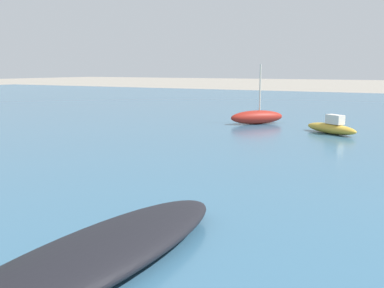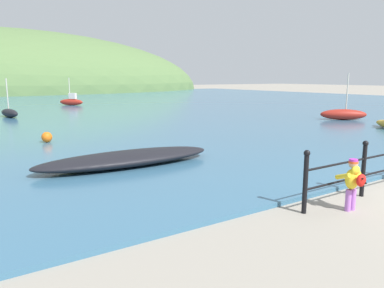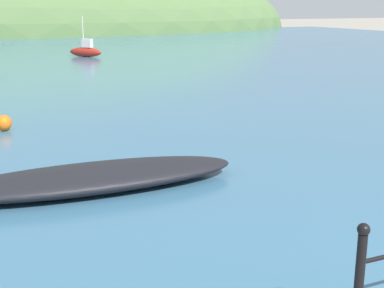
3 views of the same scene
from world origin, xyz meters
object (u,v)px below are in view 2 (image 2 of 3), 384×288
boat_blue_hull (71,101)px  boat_mid_harbor (127,158)px  boat_nearest_quay (9,113)px  boat_far_left (343,114)px  mooring_buoy (47,137)px  child_in_coat (353,180)px

boat_blue_hull → boat_mid_harbor: boat_blue_hull is taller
boat_nearest_quay → boat_mid_harbor: bearing=-87.1°
boat_blue_hull → boat_mid_harbor: 23.98m
boat_far_left → mooring_buoy: boat_far_left is taller
child_in_coat → boat_nearest_quay: 21.33m
boat_mid_harbor → boat_nearest_quay: 15.72m
boat_mid_harbor → boat_nearest_quay: boat_nearest_quay is taller
boat_blue_hull → boat_far_left: bearing=-63.8°
boat_blue_hull → boat_nearest_quay: bearing=-127.6°
child_in_coat → boat_blue_hull: boat_blue_hull is taller
boat_blue_hull → mooring_buoy: bearing=-108.5°
boat_nearest_quay → mooring_buoy: size_ratio=6.05×
boat_mid_harbor → mooring_buoy: size_ratio=13.08×
boat_blue_hull → boat_nearest_quay: 9.75m
boat_mid_harbor → mooring_buoy: boat_mid_harbor is taller
child_in_coat → mooring_buoy: size_ratio=2.57×
boat_far_left → mooring_buoy: bearing=174.4°
child_in_coat → boat_nearest_quay: size_ratio=0.43×
boat_blue_hull → boat_far_left: boat_far_left is taller
boat_far_left → boat_nearest_quay: 19.84m
boat_far_left → child_in_coat: bearing=-144.7°
boat_blue_hull → boat_nearest_quay: (-5.95, -7.72, -0.09)m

